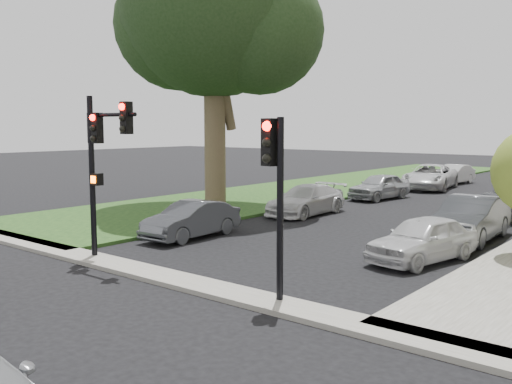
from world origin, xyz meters
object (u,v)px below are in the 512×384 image
Objects in this scene: car_parked_5 at (191,220)px; car_parked_6 at (306,200)px; car_parked_0 at (423,239)px; car_parked_9 at (454,174)px; car_parked_7 at (379,186)px; eucalyptus at (213,3)px; car_parked_8 at (430,177)px; traffic_signal_main at (100,148)px; traffic_signal_secondary at (275,175)px; car_parked_1 at (471,219)px.

car_parked_6 is (0.16, 6.81, 0.01)m from car_parked_5.
car_parked_9 is at bearing 119.89° from car_parked_0.
car_parked_7 is (-7.46, 11.95, 0.03)m from car_parked_0.
car_parked_7 reaches higher than car_parked_0.
eucalyptus is at bearing -114.25° from car_parked_7.
car_parked_8 is at bearing 95.90° from car_parked_7.
car_parked_0 is 0.99× the size of car_parked_9.
traffic_signal_main is at bearing -89.01° from car_parked_6.
car_parked_5 is 0.96× the size of car_parked_7.
car_parked_0 is 19.74m from car_parked_8.
traffic_signal_secondary is 25.03m from car_parked_8.
car_parked_1 is 16.20m from car_parked_8.
car_parked_6 is 0.82× the size of car_parked_8.
traffic_signal_main is (5.01, -9.97, -6.23)m from eucalyptus.
car_parked_1 is 7.61m from car_parked_6.
eucalyptus is at bearing 116.67° from traffic_signal_main.
traffic_signal_main is 9.54m from car_parked_0.
car_parked_8 is at bearing 104.85° from traffic_signal_secondary.
car_parked_1 is at bearing -9.62° from car_parked_6.
car_parked_7 is at bearing 130.70° from car_parked_1.
eucalyptus reaches higher than traffic_signal_secondary.
traffic_signal_secondary is 8.14m from car_parked_5.
car_parked_0 is 9.05m from car_parked_6.
car_parked_8 is (4.85, 14.11, -8.72)m from eucalyptus.
traffic_signal_main is 4.81m from car_parked_5.
traffic_signal_main is at bearing -63.33° from eucalyptus.
car_parked_5 is (-6.71, 4.05, -2.20)m from traffic_signal_secondary.
traffic_signal_secondary is 1.01× the size of car_parked_7.
car_parked_9 is (0.30, 24.13, 0.01)m from car_parked_5.
traffic_signal_main is 1.21× the size of car_parked_9.
traffic_signal_main reaches higher than car_parked_1.
eucalyptus is at bearing 176.18° from car_parked_1.
car_parked_6 is 6.86m from car_parked_7.
car_parked_1 reaches higher than car_parked_6.
car_parked_0 is at bearing -92.79° from car_parked_1.
traffic_signal_secondary reaches higher than car_parked_8.
car_parked_7 is 10.47m from car_parked_9.
eucalyptus is 3.05× the size of car_parked_1.
traffic_signal_secondary is 1.04× the size of car_parked_9.
car_parked_8 is (-7.35, 14.43, 0.01)m from car_parked_1.
traffic_signal_main is 1.04× the size of car_parked_1.
car_parked_8 reaches higher than car_parked_1.
traffic_signal_secondary is 9.94m from car_parked_1.
traffic_signal_secondary is at bearing -59.57° from car_parked_6.
car_parked_8 is (0.17, 13.25, 0.11)m from car_parked_6.
car_parked_9 is (-0.17, 28.15, -2.61)m from traffic_signal_main.
traffic_signal_main is 28.27m from car_parked_9.
car_parked_8 is (-7.32, 18.34, 0.10)m from car_parked_0.
traffic_signal_secondary is at bearing -97.96° from car_parked_1.
car_parked_9 is at bearing 80.41° from car_parked_8.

